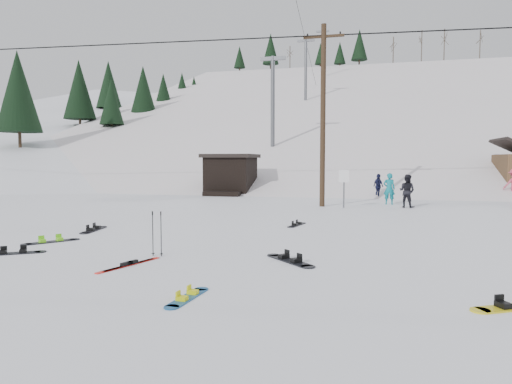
# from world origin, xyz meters

# --- Properties ---
(ground) EXTENTS (200.00, 200.00, 0.00)m
(ground) POSITION_xyz_m (0.00, 0.00, 0.00)
(ground) COLOR white
(ground) RESTS_ON ground
(ski_slope) EXTENTS (60.00, 85.24, 65.97)m
(ski_slope) POSITION_xyz_m (0.00, 55.00, -12.00)
(ski_slope) COLOR white
(ski_slope) RESTS_ON ground
(ridge_left) EXTENTS (47.54, 95.03, 58.38)m
(ridge_left) POSITION_xyz_m (-36.00, 48.00, -11.00)
(ridge_left) COLOR white
(ridge_left) RESTS_ON ground
(treeline_left) EXTENTS (20.00, 64.00, 10.00)m
(treeline_left) POSITION_xyz_m (-34.00, 40.00, 0.00)
(treeline_left) COLOR black
(treeline_left) RESTS_ON ground
(treeline_crest) EXTENTS (50.00, 6.00, 10.00)m
(treeline_crest) POSITION_xyz_m (0.00, 86.00, 0.00)
(treeline_crest) COLOR black
(treeline_crest) RESTS_ON ski_slope
(utility_pole) EXTENTS (2.00, 0.26, 9.00)m
(utility_pole) POSITION_xyz_m (2.00, 14.00, 4.68)
(utility_pole) COLOR #3A2819
(utility_pole) RESTS_ON ground
(trail_sign) EXTENTS (0.50, 0.09, 1.85)m
(trail_sign) POSITION_xyz_m (3.10, 13.58, 1.27)
(trail_sign) COLOR #595B60
(trail_sign) RESTS_ON ground
(lift_hut) EXTENTS (3.40, 4.10, 2.75)m
(lift_hut) POSITION_xyz_m (-5.00, 20.94, 1.36)
(lift_hut) COLOR black
(lift_hut) RESTS_ON ground
(lift_tower_near) EXTENTS (2.20, 0.36, 8.00)m
(lift_tower_near) POSITION_xyz_m (-4.00, 30.00, 7.86)
(lift_tower_near) COLOR #595B60
(lift_tower_near) RESTS_ON ski_slope
(lift_tower_mid) EXTENTS (2.20, 0.36, 8.00)m
(lift_tower_mid) POSITION_xyz_m (-4.00, 50.00, 14.36)
(lift_tower_mid) COLOR #595B60
(lift_tower_mid) RESTS_ON ski_slope
(lift_tower_far) EXTENTS (2.20, 0.36, 8.00)m
(lift_tower_far) POSITION_xyz_m (-4.00, 70.00, 20.86)
(lift_tower_far) COLOR #595B60
(lift_tower_far) RESTS_ON ski_slope
(hero_snowboard) EXTENTS (0.34, 1.31, 0.09)m
(hero_snowboard) POSITION_xyz_m (1.42, -1.97, 0.02)
(hero_snowboard) COLOR #16558F
(hero_snowboard) RESTS_ON ground
(hero_skis) EXTENTS (0.62, 1.76, 0.09)m
(hero_skis) POSITION_xyz_m (-0.76, -0.05, 0.03)
(hero_skis) COLOR red
(hero_skis) RESTS_ON ground
(ski_poles) EXTENTS (0.30, 0.08, 1.09)m
(ski_poles) POSITION_xyz_m (-0.63, 1.03, 0.56)
(ski_poles) COLOR black
(ski_poles) RESTS_ON ground
(board_scatter_a) EXTENTS (1.31, 0.96, 0.11)m
(board_scatter_a) POSITION_xyz_m (-4.21, 0.37, 0.03)
(board_scatter_a) COLOR black
(board_scatter_a) RESTS_ON ground
(board_scatter_b) EXTENTS (0.55, 1.67, 0.12)m
(board_scatter_b) POSITION_xyz_m (-4.51, 4.21, 0.03)
(board_scatter_b) COLOR black
(board_scatter_b) RESTS_ON ground
(board_scatter_c) EXTENTS (1.07, 1.33, 0.11)m
(board_scatter_c) POSITION_xyz_m (-4.39, 1.97, 0.03)
(board_scatter_c) COLOR black
(board_scatter_c) RESTS_ON ground
(board_scatter_d) EXTENTS (1.29, 1.30, 0.12)m
(board_scatter_d) POSITION_xyz_m (2.61, 1.23, 0.03)
(board_scatter_d) COLOR black
(board_scatter_d) RESTS_ON ground
(board_scatter_f) EXTENTS (0.50, 1.36, 0.10)m
(board_scatter_f) POSITION_xyz_m (1.83, 7.03, 0.03)
(board_scatter_f) COLOR black
(board_scatter_f) RESTS_ON ground
(skier_teal) EXTENTS (0.61, 0.40, 1.65)m
(skier_teal) POSITION_xyz_m (5.31, 15.91, 0.82)
(skier_teal) COLOR #0D7A88
(skier_teal) RESTS_ON ground
(skier_dark) EXTENTS (0.99, 0.92, 1.63)m
(skier_dark) POSITION_xyz_m (6.10, 14.47, 0.81)
(skier_dark) COLOR black
(skier_dark) RESTS_ON ground
(skier_navy) EXTENTS (0.81, 0.93, 1.50)m
(skier_navy) POSITION_xyz_m (4.81, 19.66, 0.75)
(skier_navy) COLOR #1A1E43
(skier_navy) RESTS_ON ground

